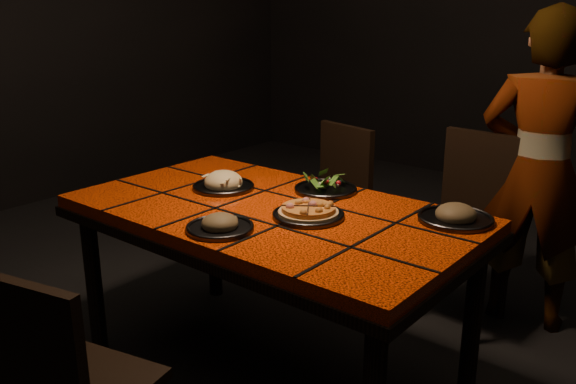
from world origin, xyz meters
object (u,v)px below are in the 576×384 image
Objects in this scene: dining_table at (271,226)px; chair_far_left at (332,193)px; diner at (538,172)px; plate_pasta at (223,183)px; chair_near at (63,381)px; chair_far_right at (471,215)px; plate_pizza at (308,213)px.

chair_far_left reaches higher than dining_table.
diner is at bearing 59.66° from dining_table.
chair_far_left is at bearing 92.83° from plate_pasta.
plate_pasta is at bearing -74.53° from chair_far_left.
diner reaches higher than dining_table.
chair_near is 0.90× the size of chair_far_right.
plate_pizza is at bearing -47.25° from chair_far_left.
chair_near is 0.54× the size of diner.
chair_far_right is at bearing 16.58° from chair_far_left.
plate_pasta is at bearing 172.90° from plate_pizza.
chair_far_left is 3.26× the size of plate_pasta.
plate_pizza is (0.56, -0.96, 0.27)m from chair_far_left.
chair_near is 0.95× the size of chair_far_left.
chair_far_right is 1.07m from plate_pizza.
diner reaches higher than plate_pizza.
plate_pizza is at bearing -99.16° from chair_far_right.
dining_table is at bearing 179.31° from plate_pizza.
chair_near is at bearing 64.24° from diner.
dining_table is 1.33m from diner.
chair_far_right reaches higher than dining_table.
plate_pizza is 1.18× the size of plate_pasta.
chair_far_left is at bearing 110.95° from dining_table.
chair_near is 2.23m from diner.
dining_table is at bearing -56.41° from chair_far_left.
dining_table is 1.95× the size of chair_near.
diner is 1.47m from plate_pasta.
chair_far_right is at bearing -114.02° from chair_near.
chair_near is (0.03, -0.97, -0.19)m from dining_table.
chair_far_left is (-0.40, 1.93, 0.03)m from chair_near.
plate_pasta is (-1.00, -1.09, 0.01)m from diner.
chair_near is 1.02m from plate_pizza.
dining_table is at bearing -101.02° from chair_near.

